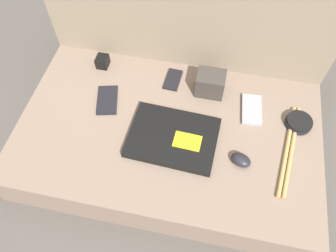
{
  "coord_description": "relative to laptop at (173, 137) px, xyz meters",
  "views": [
    {
      "loc": [
        0.13,
        -0.6,
        1.11
      ],
      "look_at": [
        0.0,
        0.0,
        0.17
      ],
      "focal_mm": 35.0,
      "sensor_mm": 36.0,
      "label": 1
    }
  ],
  "objects": [
    {
      "name": "camera_pouch",
      "position": [
        0.09,
        0.23,
        0.03
      ],
      "size": [
        0.1,
        0.08,
        0.09
      ],
      "color": "#38332D",
      "rests_on": "couch_seat"
    },
    {
      "name": "laptop",
      "position": [
        0.0,
        0.0,
        0.0
      ],
      "size": [
        0.3,
        0.23,
        0.03
      ],
      "rotation": [
        0.0,
        0.0,
        -0.04
      ],
      "color": "black",
      "rests_on": "couch_seat"
    },
    {
      "name": "couch_seat",
      "position": [
        -0.03,
        0.04,
        -0.09
      ],
      "size": [
        1.05,
        0.62,
        0.15
      ],
      "color": "#7A6656",
      "rests_on": "ground_plane"
    },
    {
      "name": "ground_plane",
      "position": [
        -0.03,
        0.04,
        -0.17
      ],
      "size": [
        8.0,
        8.0,
        0.0
      ],
      "primitive_type": "plane",
      "color": "#4C4742"
    },
    {
      "name": "phone_small",
      "position": [
        0.25,
        0.17,
        -0.01
      ],
      "size": [
        0.08,
        0.13,
        0.01
      ],
      "rotation": [
        0.0,
        0.0,
        0.08
      ],
      "color": "#99999E",
      "rests_on": "couch_seat"
    },
    {
      "name": "couch_backrest",
      "position": [
        -0.03,
        0.45,
        0.12
      ],
      "size": [
        1.05,
        0.2,
        0.57
      ],
      "color": "#7F705B",
      "rests_on": "ground_plane"
    },
    {
      "name": "charger_brick",
      "position": [
        -0.34,
        0.28,
        0.01
      ],
      "size": [
        0.04,
        0.05,
        0.04
      ],
      "color": "black",
      "rests_on": "couch_seat"
    },
    {
      "name": "computer_mouse",
      "position": [
        0.23,
        -0.04,
        0.0
      ],
      "size": [
        0.08,
        0.07,
        0.03
      ],
      "rotation": [
        0.0,
        0.0,
        -0.34
      ],
      "color": "black",
      "rests_on": "couch_seat"
    },
    {
      "name": "phone_silver",
      "position": [
        -0.05,
        0.26,
        -0.01
      ],
      "size": [
        0.06,
        0.1,
        0.01
      ],
      "rotation": [
        0.0,
        0.0,
        -0.05
      ],
      "color": "black",
      "rests_on": "couch_seat"
    },
    {
      "name": "speaker_puck",
      "position": [
        0.41,
        0.15,
        -0.0
      ],
      "size": [
        0.09,
        0.09,
        0.03
      ],
      "color": "black",
      "rests_on": "couch_seat"
    },
    {
      "name": "phone_black",
      "position": [
        -0.27,
        0.11,
        -0.01
      ],
      "size": [
        0.1,
        0.14,
        0.01
      ],
      "rotation": [
        0.0,
        0.0,
        0.24
      ],
      "color": "black",
      "rests_on": "couch_seat"
    },
    {
      "name": "drumstick_pair",
      "position": [
        0.38,
        0.04,
        -0.01
      ],
      "size": [
        0.08,
        0.36,
        0.01
      ],
      "rotation": [
        0.0,
        0.0,
        -0.14
      ],
      "color": "tan",
      "rests_on": "couch_seat"
    }
  ]
}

